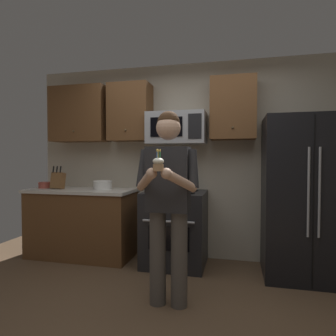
# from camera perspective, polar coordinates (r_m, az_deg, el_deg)

# --- Properties ---
(ground_plane) EXTENTS (6.00, 6.00, 0.00)m
(ground_plane) POSITION_cam_1_polar(r_m,az_deg,el_deg) (2.66, -2.09, -28.28)
(ground_plane) COLOR brown
(wall_back) EXTENTS (4.40, 0.10, 2.60)m
(wall_back) POSITION_cam_1_polar(r_m,az_deg,el_deg) (4.01, 4.61, 1.36)
(wall_back) COLOR #B7AD99
(wall_back) RESTS_ON ground
(oven_range) EXTENTS (0.76, 0.70, 0.93)m
(oven_range) POSITION_cam_1_polar(r_m,az_deg,el_deg) (3.76, 1.33, -11.57)
(oven_range) COLOR black
(oven_range) RESTS_ON ground
(microwave) EXTENTS (0.74, 0.41, 0.40)m
(microwave) POSITION_cam_1_polar(r_m,az_deg,el_deg) (3.79, 1.73, 7.69)
(microwave) COLOR #9EA0A5
(refrigerator) EXTENTS (0.90, 0.75, 1.80)m
(refrigerator) POSITION_cam_1_polar(r_m,az_deg,el_deg) (3.64, 25.08, -5.19)
(refrigerator) COLOR black
(refrigerator) RESTS_ON ground
(cabinet_row_upper) EXTENTS (2.78, 0.36, 0.76)m
(cabinet_row_upper) POSITION_cam_1_polar(r_m,az_deg,el_deg) (4.03, -6.29, 10.65)
(cabinet_row_upper) COLOR brown
(counter_left) EXTENTS (1.44, 0.66, 0.92)m
(counter_left) POSITION_cam_1_polar(r_m,az_deg,el_deg) (4.24, -16.33, -10.09)
(counter_left) COLOR brown
(counter_left) RESTS_ON ground
(knife_block) EXTENTS (0.16, 0.15, 0.32)m
(knife_block) POSITION_cam_1_polar(r_m,az_deg,el_deg) (4.29, -20.55, -2.28)
(knife_block) COLOR brown
(knife_block) RESTS_ON counter_left
(bowl_large_white) EXTENTS (0.25, 0.25, 0.12)m
(bowl_large_white) POSITION_cam_1_polar(r_m,az_deg,el_deg) (4.05, -12.56, -3.19)
(bowl_large_white) COLOR white
(bowl_large_white) RESTS_ON counter_left
(bowl_small_colored) EXTENTS (0.18, 0.18, 0.08)m
(bowl_small_colored) POSITION_cam_1_polar(r_m,az_deg,el_deg) (4.47, -22.73, -3.04)
(bowl_small_colored) COLOR #B24C3F
(bowl_small_colored) RESTS_ON counter_left
(person) EXTENTS (0.60, 0.48, 1.76)m
(person) POSITION_cam_1_polar(r_m,az_deg,el_deg) (2.65, 0.01, -5.52)
(person) COLOR #4C4742
(person) RESTS_ON ground
(cupcake) EXTENTS (0.09, 0.09, 0.17)m
(cupcake) POSITION_cam_1_polar(r_m,az_deg,el_deg) (2.31, -1.89, 0.79)
(cupcake) COLOR #A87F56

